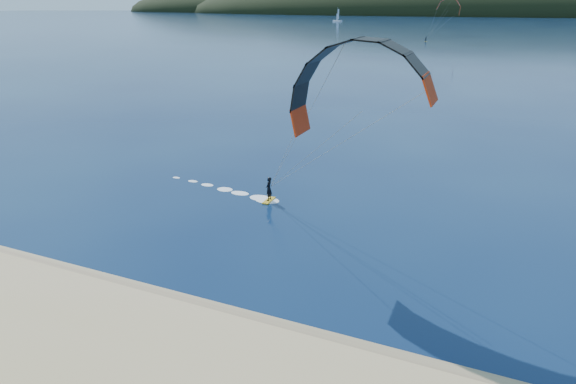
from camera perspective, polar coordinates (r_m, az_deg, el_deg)
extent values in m
plane|color=#07163A|center=(22.98, -17.41, -19.23)|extent=(1800.00, 1800.00, 0.00)
cube|color=#80664A|center=(25.71, -10.85, -13.59)|extent=(220.00, 2.50, 0.10)
ellipsoid|color=black|center=(735.47, 19.59, 18.78)|extent=(840.00, 280.00, 110.00)
ellipsoid|color=black|center=(884.66, -3.15, 20.07)|extent=(520.00, 220.00, 90.00)
cube|color=gold|center=(38.55, -2.22, -0.98)|extent=(0.53, 1.54, 0.09)
imported|color=black|center=(38.20, -2.24, 0.38)|extent=(0.47, 0.70, 1.89)
cylinder|color=gray|center=(31.95, 2.35, 4.22)|extent=(0.02, 0.02, 13.32)
cube|color=gold|center=(213.57, 15.66, 16.43)|extent=(0.95, 1.61, 0.09)
imported|color=black|center=(213.50, 15.68, 16.69)|extent=(0.97, 1.10, 1.89)
cylinder|color=gray|center=(210.77, 16.90, 18.06)|extent=(0.02, 0.02, 13.32)
cube|color=white|center=(431.51, 5.74, 19.08)|extent=(8.02, 3.92, 1.34)
cylinder|color=white|center=(431.37, 5.77, 19.78)|extent=(0.19, 0.19, 10.57)
cube|color=white|center=(432.63, 5.84, 19.78)|extent=(0.53, 2.46, 7.68)
cube|color=white|center=(429.93, 5.70, 19.53)|extent=(0.42, 1.90, 4.80)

